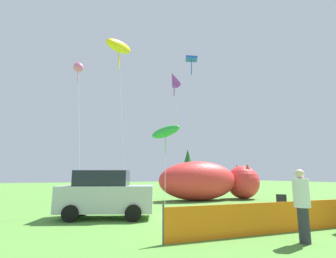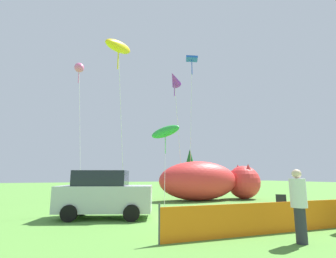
# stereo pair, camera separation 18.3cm
# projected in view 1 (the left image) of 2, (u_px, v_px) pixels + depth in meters

# --- Properties ---
(ground_plane) EXTENTS (120.00, 120.00, 0.00)m
(ground_plane) POSITION_uv_depth(u_px,v_px,m) (196.00, 216.00, 11.48)
(ground_plane) COLOR #548C38
(parked_car) EXTENTS (4.21, 2.98, 1.95)m
(parked_car) POSITION_uv_depth(u_px,v_px,m) (106.00, 194.00, 10.97)
(parked_car) COLOR #B7BCC1
(parked_car) RESTS_ON ground
(folding_chair) EXTENTS (0.68, 0.68, 0.86)m
(folding_chair) POSITION_uv_depth(u_px,v_px,m) (282.00, 202.00, 12.48)
(folding_chair) COLOR black
(folding_chair) RESTS_ON ground
(inflatable_cat) EXTENTS (8.03, 2.99, 2.74)m
(inflatable_cat) POSITION_uv_depth(u_px,v_px,m) (209.00, 182.00, 18.91)
(inflatable_cat) COLOR red
(inflatable_cat) RESTS_ON ground
(safety_fence) EXTENTS (7.78, 0.34, 1.02)m
(safety_fence) POSITION_uv_depth(u_px,v_px,m) (280.00, 217.00, 8.17)
(safety_fence) COLOR orange
(safety_fence) RESTS_ON ground
(spectator_in_blue_shirt) EXTENTS (0.42, 0.42, 1.92)m
(spectator_in_blue_shirt) POSITION_uv_depth(u_px,v_px,m) (302.00, 202.00, 7.01)
(spectator_in_blue_shirt) COLOR #2D2D38
(spectator_in_blue_shirt) RESTS_ON ground
(kite_pink_octopus) EXTENTS (0.90, 2.86, 10.75)m
(kite_pink_octopus) POSITION_uv_depth(u_px,v_px,m) (78.00, 68.00, 21.12)
(kite_pink_octopus) COLOR silver
(kite_pink_octopus) RESTS_ON ground
(kite_purple_delta) EXTENTS (2.12, 2.26, 9.38)m
(kite_purple_delta) POSITION_uv_depth(u_px,v_px,m) (174.00, 80.00, 19.39)
(kite_purple_delta) COLOR silver
(kite_purple_delta) RESTS_ON ground
(kite_yellow_hero) EXTENTS (2.06, 2.15, 9.29)m
(kite_yellow_hero) POSITION_uv_depth(u_px,v_px,m) (119.00, 47.00, 14.33)
(kite_yellow_hero) COLOR silver
(kite_yellow_hero) RESTS_ON ground
(kite_blue_box) EXTENTS (1.21, 1.28, 10.90)m
(kite_blue_box) POSITION_uv_depth(u_px,v_px,m) (191.00, 62.00, 20.54)
(kite_blue_box) COLOR silver
(kite_blue_box) RESTS_ON ground
(kite_green_fish) EXTENTS (1.69, 1.96, 4.88)m
(kite_green_fish) POSITION_uv_depth(u_px,v_px,m) (166.00, 132.00, 15.61)
(kite_green_fish) COLOR silver
(kite_green_fish) RESTS_ON ground
(horizon_tree_west) EXTENTS (2.99, 2.99, 7.13)m
(horizon_tree_west) POSITION_uv_depth(u_px,v_px,m) (188.00, 162.00, 54.44)
(horizon_tree_west) COLOR brown
(horizon_tree_west) RESTS_ON ground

